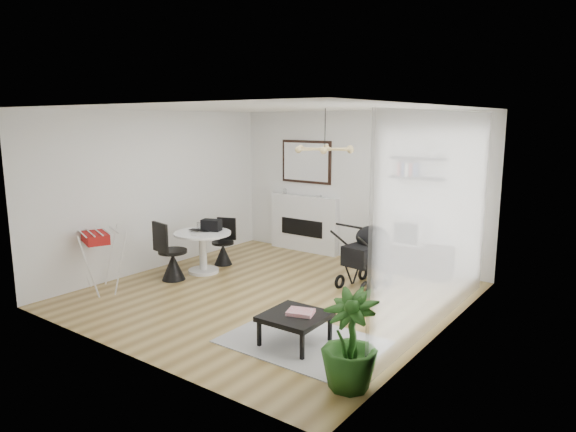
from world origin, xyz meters
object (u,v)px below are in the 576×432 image
Objects in this scene: tv_console at (411,258)px; drying_rack at (100,259)px; dining_table at (203,246)px; fireplace at (304,217)px; potted_plant at (350,340)px; stroller at (367,258)px; crt_tv at (410,232)px; coffee_table at (295,317)px.

tv_console is 1.42× the size of drying_rack.
dining_table is 1.67m from drying_rack.
potted_plant is at bearing -50.68° from fireplace.
dining_table is at bearing -151.22° from stroller.
fireplace reaches higher than stroller.
crt_tv is 0.53× the size of drying_rack.
coffee_table is at bearing -88.92° from tv_console.
coffee_table is at bearing 153.70° from potted_plant.
fireplace is at bearing 175.89° from tv_console.
stroller is (2.03, -1.23, -0.23)m from fireplace.
stroller is at bearing -102.86° from crt_tv.
fireplace reaches higher than tv_console.
coffee_table is 1.11m from potted_plant.
tv_console reaches higher than coffee_table.
stroller is 1.08× the size of potted_plant.
drying_rack is at bearing -132.73° from stroller.
tv_console is 4.07m from potted_plant.
potted_plant reaches higher than crt_tv.
crt_tv reaches higher than dining_table.
drying_rack is at bearing -132.87° from tv_console.
crt_tv is 0.50× the size of potted_plant.
potted_plant is (3.35, -4.09, -0.20)m from fireplace.
fireplace is 2.05× the size of stroller.
stroller reaches higher than crt_tv.
fireplace reaches higher than coffee_table.
dining_table is (-0.53, -2.22, -0.23)m from fireplace.
tv_console is 1.36× the size of potted_plant.
stroller reaches higher than tv_console.
crt_tv is 0.70× the size of coffee_table.
fireplace is 5.29m from potted_plant.
dining_table is 1.37× the size of coffee_table.
drying_rack reaches higher than dining_table.
fireplace reaches higher than drying_rack.
dining_table is at bearing 154.31° from potted_plant.
dining_table is 2.74m from stroller.
dining_table is (-2.83, -2.06, 0.21)m from tv_console.
stroller reaches higher than potted_plant.
potted_plant is (0.99, -0.49, 0.16)m from coffee_table.
stroller is at bearing 114.86° from potted_plant.
drying_rack is 0.88× the size of stroller.
drying_rack is 1.33× the size of coffee_table.
fireplace is at bearing 76.51° from dining_table.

